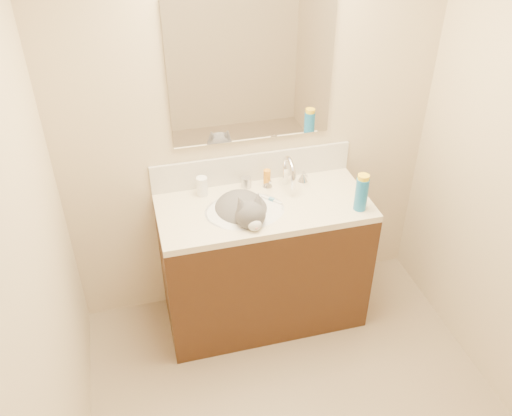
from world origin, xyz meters
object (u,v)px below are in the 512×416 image
basin (245,221)px  faucet (288,175)px  cat (243,214)px  spray_can (361,194)px  silver_jar (246,182)px  pill_bottle (202,186)px  vanity_cabinet (263,265)px  amber_bottle (267,178)px

basin → faucet: size_ratio=1.61×
cat → spray_can: (0.63, -0.15, 0.12)m
basin → silver_jar: bearing=73.7°
pill_bottle → vanity_cabinet: bearing=-30.3°
faucet → spray_can: size_ratio=1.45×
basin → amber_bottle: amber_bottle is taller
silver_jar → amber_bottle: bearing=-6.7°
pill_bottle → amber_bottle: (0.39, 0.00, -0.01)m
faucet → amber_bottle: size_ratio=2.68×
faucet → pill_bottle: size_ratio=2.44×
faucet → spray_can: bearing=-44.0°
silver_jar → basin: bearing=-106.3°
vanity_cabinet → spray_can: size_ratio=6.20×
amber_bottle → spray_can: spray_can is taller
amber_bottle → vanity_cabinet: bearing=-110.2°
faucet → cat: 0.37m
amber_bottle → silver_jar: bearing=173.3°
vanity_cabinet → silver_jar: silver_jar is taller
spray_can → vanity_cabinet: bearing=160.9°
silver_jar → amber_bottle: (0.12, -0.01, 0.02)m
basin → pill_bottle: pill_bottle is taller
pill_bottle → silver_jar: bearing=3.3°
vanity_cabinet → silver_jar: 0.53m
spray_can → amber_bottle: bearing=140.2°
basin → pill_bottle: size_ratio=3.92×
vanity_cabinet → cat: 0.45m
vanity_cabinet → basin: 0.40m
faucet → amber_bottle: bearing=156.1°
silver_jar → vanity_cabinet: bearing=-75.3°
pill_bottle → amber_bottle: pill_bottle is taller
vanity_cabinet → faucet: size_ratio=4.29×
basin → silver_jar: 0.26m
silver_jar → pill_bottle: bearing=-176.7°
vanity_cabinet → amber_bottle: bearing=69.8°
vanity_cabinet → amber_bottle: (0.07, 0.19, 0.50)m
basin → vanity_cabinet: bearing=14.0°
basin → amber_bottle: 0.31m
pill_bottle → spray_can: bearing=-23.7°
cat → silver_jar: bearing=66.3°
basin → cat: (-0.01, 0.00, 0.05)m
cat → silver_jar: (0.07, 0.23, 0.06)m
basin → spray_can: size_ratio=2.32×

